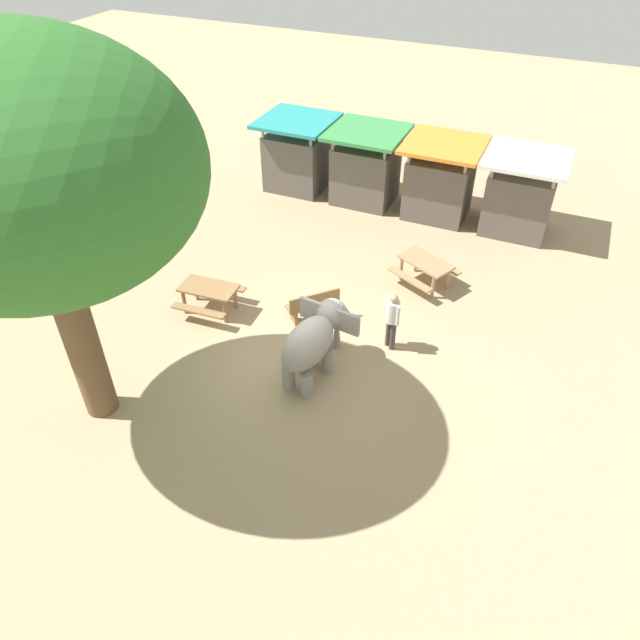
{
  "coord_description": "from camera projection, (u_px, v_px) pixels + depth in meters",
  "views": [
    {
      "loc": [
        4.8,
        -9.59,
        9.9
      ],
      "look_at": [
        0.25,
        0.76,
        0.8
      ],
      "focal_mm": 33.29,
      "sensor_mm": 36.0,
      "label": 1
    }
  ],
  "objects": [
    {
      "name": "market_stall_orange",
      "position": [
        439.0,
        183.0,
        19.61
      ],
      "size": [
        2.5,
        2.5,
        2.52
      ],
      "color": "#59514C",
      "rests_on": "ground_plane"
    },
    {
      "name": "market_stall_white",
      "position": [
        519.0,
        198.0,
        18.79
      ],
      "size": [
        2.5,
        2.5,
        2.52
      ],
      "color": "#59514C",
      "rests_on": "ground_plane"
    },
    {
      "name": "wooden_bench",
      "position": [
        313.0,
        304.0,
        15.55
      ],
      "size": [
        1.25,
        1.29,
        0.88
      ],
      "rotation": [
        0.0,
        0.0,
        0.81
      ],
      "color": "olive",
      "rests_on": "ground_plane"
    },
    {
      "name": "shade_tree_main",
      "position": [
        24.0,
        169.0,
        9.78
      ],
      "size": [
        6.26,
        5.74,
        7.98
      ],
      "color": "brown",
      "rests_on": "ground_plane"
    },
    {
      "name": "person_handler",
      "position": [
        392.0,
        317.0,
        14.37
      ],
      "size": [
        0.43,
        0.34,
        1.62
      ],
      "rotation": [
        0.0,
        0.0,
        -2.2
      ],
      "color": "#3F3833",
      "rests_on": "ground_plane"
    },
    {
      "name": "ground_plane",
      "position": [
        298.0,
        361.0,
        14.55
      ],
      "size": [
        60.0,
        60.0,
        0.0
      ],
      "primitive_type": "plane",
      "color": "tan"
    },
    {
      "name": "market_stall_teal",
      "position": [
        298.0,
        157.0,
        21.24
      ],
      "size": [
        2.5,
        2.5,
        2.52
      ],
      "color": "#59514C",
      "rests_on": "ground_plane"
    },
    {
      "name": "market_stall_green",
      "position": [
        366.0,
        170.0,
        20.42
      ],
      "size": [
        2.5,
        2.5,
        2.52
      ],
      "color": "#59514C",
      "rests_on": "ground_plane"
    },
    {
      "name": "picnic_table_near",
      "position": [
        425.0,
        267.0,
        16.73
      ],
      "size": [
        1.99,
        1.98,
        0.78
      ],
      "rotation": [
        0.0,
        0.0,
        2.69
      ],
      "color": "#9E7A51",
      "rests_on": "ground_plane"
    },
    {
      "name": "picnic_table_far",
      "position": [
        209.0,
        293.0,
        15.75
      ],
      "size": [
        1.6,
        1.59,
        0.78
      ],
      "rotation": [
        0.0,
        0.0,
        0.07
      ],
      "color": "olive",
      "rests_on": "ground_plane"
    },
    {
      "name": "elephant",
      "position": [
        314.0,
        340.0,
        13.57
      ],
      "size": [
        1.59,
        2.37,
        1.63
      ],
      "rotation": [
        0.0,
        0.0,
        1.45
      ],
      "color": "gray",
      "rests_on": "ground_plane"
    }
  ]
}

